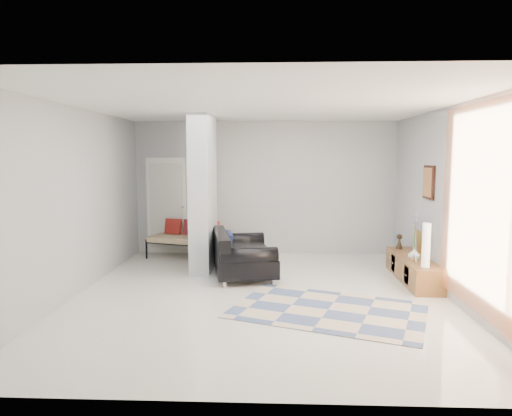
{
  "coord_description": "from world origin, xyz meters",
  "views": [
    {
      "loc": [
        0.2,
        -6.64,
        2.08
      ],
      "look_at": [
        -0.09,
        0.6,
        1.25
      ],
      "focal_mm": 32.0,
      "sensor_mm": 36.0,
      "label": 1
    }
  ],
  "objects": [
    {
      "name": "floor",
      "position": [
        0.0,
        0.0,
        0.0
      ],
      "size": [
        6.0,
        6.0,
        0.0
      ],
      "primitive_type": "plane",
      "color": "white",
      "rests_on": "ground"
    },
    {
      "name": "ceiling",
      "position": [
        0.0,
        0.0,
        2.8
      ],
      "size": [
        6.0,
        6.0,
        0.0
      ],
      "primitive_type": "plane",
      "rotation": [
        3.14,
        0.0,
        0.0
      ],
      "color": "white",
      "rests_on": "wall_back"
    },
    {
      "name": "wall_back",
      "position": [
        0.0,
        3.0,
        1.4
      ],
      "size": [
        6.0,
        0.0,
        6.0
      ],
      "primitive_type": "plane",
      "rotation": [
        1.57,
        0.0,
        0.0
      ],
      "color": "#ADAFB1",
      "rests_on": "ground"
    },
    {
      "name": "wall_front",
      "position": [
        0.0,
        -3.0,
        1.4
      ],
      "size": [
        6.0,
        0.0,
        6.0
      ],
      "primitive_type": "plane",
      "rotation": [
        -1.57,
        0.0,
        0.0
      ],
      "color": "#ADAFB1",
      "rests_on": "ground"
    },
    {
      "name": "wall_left",
      "position": [
        -2.75,
        0.0,
        1.4
      ],
      "size": [
        0.0,
        6.0,
        6.0
      ],
      "primitive_type": "plane",
      "rotation": [
        1.57,
        0.0,
        1.57
      ],
      "color": "#ADAFB1",
      "rests_on": "ground"
    },
    {
      "name": "wall_right",
      "position": [
        2.75,
        0.0,
        1.4
      ],
      "size": [
        0.0,
        6.0,
        6.0
      ],
      "primitive_type": "plane",
      "rotation": [
        1.57,
        0.0,
        -1.57
      ],
      "color": "#ADAFB1",
      "rests_on": "ground"
    },
    {
      "name": "partition_column",
      "position": [
        -1.1,
        1.6,
        1.4
      ],
      "size": [
        0.35,
        1.2,
        2.8
      ],
      "primitive_type": "cube",
      "color": "#B7BDBF",
      "rests_on": "floor"
    },
    {
      "name": "hallway_door",
      "position": [
        -2.1,
        2.96,
        1.02
      ],
      "size": [
        0.85,
        0.06,
        2.04
      ],
      "primitive_type": "cube",
      "color": "white",
      "rests_on": "floor"
    },
    {
      "name": "curtain",
      "position": [
        2.67,
        -1.15,
        1.45
      ],
      "size": [
        0.0,
        2.55,
        2.55
      ],
      "primitive_type": "plane",
      "rotation": [
        1.57,
        0.0,
        1.57
      ],
      "color": "orange",
      "rests_on": "wall_right"
    },
    {
      "name": "wall_art",
      "position": [
        2.72,
        0.9,
        1.65
      ],
      "size": [
        0.04,
        0.45,
        0.55
      ],
      "primitive_type": "cube",
      "color": "black",
      "rests_on": "wall_right"
    },
    {
      "name": "media_console",
      "position": [
        2.52,
        0.9,
        0.2
      ],
      "size": [
        0.45,
        1.84,
        0.8
      ],
      "color": "brown",
      "rests_on": "floor"
    },
    {
      "name": "loveseat",
      "position": [
        -0.4,
        1.19,
        0.35
      ],
      "size": [
        1.27,
        1.82,
        0.76
      ],
      "rotation": [
        0.0,
        0.0,
        0.19
      ],
      "color": "silver",
      "rests_on": "floor"
    },
    {
      "name": "daybed",
      "position": [
        -1.42,
        2.48,
        0.41
      ],
      "size": [
        2.02,
        1.28,
        0.77
      ],
      "rotation": [
        0.0,
        0.0,
        -0.29
      ],
      "color": "black",
      "rests_on": "floor"
    },
    {
      "name": "area_rug",
      "position": [
        0.94,
        -0.64,
        0.01
      ],
      "size": [
        2.92,
        2.43,
        0.01
      ],
      "primitive_type": "cube",
      "rotation": [
        0.0,
        0.0,
        -0.36
      ],
      "color": "#C1B193",
      "rests_on": "floor"
    },
    {
      "name": "cylinder_lamp",
      "position": [
        2.5,
        0.24,
        0.74
      ],
      "size": [
        0.12,
        0.12,
        0.67
      ],
      "primitive_type": "cylinder",
      "color": "beige",
      "rests_on": "media_console"
    },
    {
      "name": "bronze_figurine",
      "position": [
        2.47,
        1.59,
        0.53
      ],
      "size": [
        0.14,
        0.14,
        0.26
      ],
      "primitive_type": null,
      "rotation": [
        0.0,
        0.0,
        -0.06
      ],
      "color": "black",
      "rests_on": "media_console"
    },
    {
      "name": "vase",
      "position": [
        2.47,
        0.71,
        0.5
      ],
      "size": [
        0.2,
        0.2,
        0.19
      ],
      "primitive_type": "imported",
      "rotation": [
        0.0,
        0.0,
        -0.07
      ],
      "color": "white",
      "rests_on": "media_console"
    }
  ]
}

